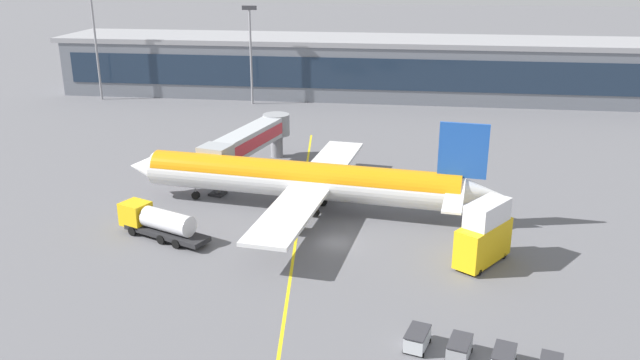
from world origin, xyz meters
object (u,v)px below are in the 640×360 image
(main_airliner, at_px, (303,180))
(baggage_cart_0, at_px, (417,339))
(baggage_cart_2, at_px, (504,359))
(fuel_tanker, at_px, (158,222))
(catering_lift, at_px, (484,234))
(baggage_cart_1, at_px, (459,348))

(main_airliner, xyz_separation_m, baggage_cart_0, (13.08, -26.68, -2.98))
(baggage_cart_0, xyz_separation_m, baggage_cart_2, (6.16, -1.73, 0.00))
(fuel_tanker, height_order, baggage_cart_2, fuel_tanker)
(fuel_tanker, bearing_deg, main_airliner, 34.71)
(main_airliner, height_order, fuel_tanker, main_airliner)
(fuel_tanker, relative_size, catering_lift, 1.56)
(fuel_tanker, height_order, baggage_cart_1, fuel_tanker)
(main_airliner, height_order, catering_lift, main_airliner)
(fuel_tanker, distance_m, baggage_cart_1, 35.03)
(main_airliner, height_order, baggage_cart_2, main_airliner)
(baggage_cart_0, bearing_deg, baggage_cart_2, -15.65)
(fuel_tanker, distance_m, baggage_cart_0, 31.95)
(baggage_cart_1, xyz_separation_m, baggage_cart_2, (3.08, -0.86, 0.00))
(baggage_cart_1, height_order, baggage_cart_2, same)
(catering_lift, height_order, baggage_cart_2, catering_lift)
(main_airliner, bearing_deg, baggage_cart_1, -59.60)
(catering_lift, xyz_separation_m, baggage_cart_1, (-3.28, -16.22, -2.28))
(fuel_tanker, xyz_separation_m, baggage_cart_1, (30.11, -17.88, -0.96))
(catering_lift, bearing_deg, fuel_tanker, 177.17)
(catering_lift, distance_m, baggage_cart_0, 16.78)
(main_airliner, relative_size, catering_lift, 6.41)
(baggage_cart_0, bearing_deg, baggage_cart_1, -15.65)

